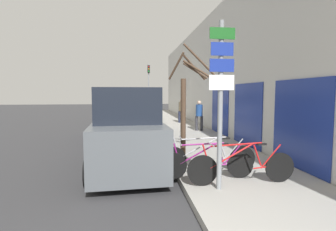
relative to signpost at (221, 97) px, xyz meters
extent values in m
plane|color=#333335|center=(-1.69, 7.20, -2.06)|extent=(80.00, 80.00, 0.00)
cube|color=#9E9B93|center=(0.91, 10.00, -1.98)|extent=(3.20, 32.00, 0.15)
cube|color=silver|center=(2.66, 10.00, 1.19)|extent=(0.20, 32.00, 6.50)
cube|color=navy|center=(2.54, 1.17, -0.73)|extent=(0.03, 2.34, 2.35)
cube|color=navy|center=(2.54, 4.29, -0.73)|extent=(0.03, 2.34, 2.35)
cube|color=navy|center=(2.54, 7.41, -0.73)|extent=(0.03, 2.34, 2.35)
cylinder|color=gray|center=(0.00, 0.01, -0.21)|extent=(0.10, 0.10, 3.40)
cube|color=#19591E|center=(0.00, -0.05, 1.23)|extent=(0.51, 0.02, 0.22)
cube|color=navy|center=(0.00, -0.05, 0.93)|extent=(0.46, 0.02, 0.26)
cube|color=navy|center=(0.00, -0.05, 0.61)|extent=(0.50, 0.02, 0.25)
cube|color=white|center=(0.00, -0.05, 0.28)|extent=(0.51, 0.02, 0.30)
cylinder|color=black|center=(-0.29, 0.23, -1.57)|extent=(0.67, 0.04, 0.67)
cylinder|color=black|center=(1.47, 0.23, -1.57)|extent=(0.67, 0.04, 0.67)
cylinder|color=red|center=(0.37, 0.23, -1.27)|extent=(0.99, 0.04, 0.55)
cylinder|color=red|center=(0.46, 0.23, -1.03)|extent=(1.15, 0.04, 0.09)
cylinder|color=red|center=(0.94, 0.23, -1.29)|extent=(0.21, 0.04, 0.48)
cylinder|color=red|center=(1.16, 0.23, -1.55)|extent=(0.62, 0.03, 0.08)
cylinder|color=red|center=(1.25, 0.23, -1.32)|extent=(0.46, 0.03, 0.53)
cylinder|color=red|center=(-0.20, 0.23, -1.29)|extent=(0.21, 0.03, 0.58)
cube|color=black|center=(1.03, 0.23, -1.04)|extent=(0.20, 0.08, 0.04)
cylinder|color=#99999E|center=(-0.11, 0.23, -1.01)|extent=(0.03, 0.44, 0.02)
cylinder|color=black|center=(-0.83, 0.77, -1.60)|extent=(0.62, 0.09, 0.62)
cylinder|color=black|center=(0.72, 0.62, -1.60)|extent=(0.62, 0.09, 0.62)
cylinder|color=#8C1E72|center=(-0.25, 0.72, -1.32)|extent=(0.87, 0.12, 0.51)
cylinder|color=#8C1E72|center=(-0.17, 0.71, -1.10)|extent=(1.01, 0.13, 0.08)
cylinder|color=#8C1E72|center=(0.25, 0.67, -1.34)|extent=(0.19, 0.05, 0.44)
cylinder|color=#8C1E72|center=(0.45, 0.65, -1.58)|extent=(0.55, 0.08, 0.07)
cylinder|color=#8C1E72|center=(0.52, 0.64, -1.36)|extent=(0.41, 0.07, 0.50)
cylinder|color=#8C1E72|center=(-0.75, 0.77, -1.34)|extent=(0.19, 0.05, 0.53)
cube|color=black|center=(0.33, 0.66, -1.10)|extent=(0.21, 0.10, 0.04)
cylinder|color=#99999E|center=(-0.67, 0.76, -1.08)|extent=(0.07, 0.44, 0.02)
cylinder|color=black|center=(-0.75, 1.26, -1.58)|extent=(0.65, 0.08, 0.65)
cylinder|color=black|center=(1.00, 1.14, -1.58)|extent=(0.65, 0.08, 0.65)
cylinder|color=#B7B7BC|center=(-0.10, 1.21, -1.28)|extent=(0.98, 0.10, 0.54)
cylinder|color=#B7B7BC|center=(-0.01, 1.21, -1.06)|extent=(1.14, 0.12, 0.08)
cylinder|color=#B7B7BC|center=(0.47, 1.17, -1.31)|extent=(0.21, 0.05, 0.47)
cylinder|color=#B7B7BC|center=(0.69, 1.16, -1.56)|extent=(0.62, 0.07, 0.08)
cylinder|color=#B7B7BC|center=(0.78, 1.15, -1.33)|extent=(0.46, 0.06, 0.52)
cylinder|color=#B7B7BC|center=(-0.67, 1.25, -1.31)|extent=(0.21, 0.05, 0.56)
cube|color=black|center=(0.56, 1.17, -1.06)|extent=(0.21, 0.09, 0.04)
cylinder|color=#99999E|center=(-0.58, 1.24, -1.03)|extent=(0.05, 0.44, 0.02)
cube|color=#51565B|center=(-1.91, 2.32, -1.28)|extent=(1.97, 4.41, 1.20)
cube|color=black|center=(-1.90, 2.15, -0.24)|extent=(1.71, 2.32, 0.89)
cylinder|color=black|center=(-2.86, 3.62, -1.74)|extent=(0.25, 0.64, 0.63)
cylinder|color=black|center=(-1.08, 3.70, -1.74)|extent=(0.25, 0.64, 0.63)
cylinder|color=black|center=(-2.75, 0.94, -1.74)|extent=(0.25, 0.64, 0.63)
cylinder|color=black|center=(-0.96, 1.02, -1.74)|extent=(0.25, 0.64, 0.63)
cube|color=navy|center=(-1.90, 7.53, -1.28)|extent=(2.13, 4.72, 1.21)
cube|color=black|center=(-1.91, 7.35, -0.29)|extent=(1.80, 2.50, 0.77)
cylinder|color=black|center=(-2.71, 9.02, -1.73)|extent=(0.26, 0.66, 0.65)
cylinder|color=black|center=(-0.89, 8.90, -1.73)|extent=(0.26, 0.66, 0.65)
cylinder|color=black|center=(-2.90, 6.17, -1.73)|extent=(0.26, 0.66, 0.65)
cylinder|color=black|center=(-1.08, 6.05, -1.73)|extent=(0.26, 0.66, 0.65)
cube|color=silver|center=(-1.80, 13.27, -1.28)|extent=(1.88, 4.48, 1.22)
cube|color=black|center=(-1.81, 13.10, -0.27)|extent=(1.65, 2.34, 0.80)
cylinder|color=black|center=(-2.66, 14.67, -1.75)|extent=(0.23, 0.61, 0.61)
cylinder|color=black|center=(-0.88, 14.63, -1.75)|extent=(0.23, 0.61, 0.61)
cylinder|color=black|center=(-2.72, 11.92, -1.75)|extent=(0.23, 0.61, 0.61)
cylinder|color=black|center=(-0.95, 11.88, -1.75)|extent=(0.23, 0.61, 0.61)
cylinder|color=#333338|center=(1.88, 8.35, -1.52)|extent=(0.14, 0.14, 0.77)
cylinder|color=#333338|center=(1.62, 8.41, -1.52)|extent=(0.14, 0.14, 0.77)
cylinder|color=navy|center=(1.75, 8.38, -0.84)|extent=(0.35, 0.35, 0.61)
sphere|color=tan|center=(1.75, 8.38, -0.43)|extent=(0.21, 0.21, 0.21)
cylinder|color=#1E2338|center=(1.38, 12.21, -1.52)|extent=(0.15, 0.15, 0.78)
cylinder|color=#1E2338|center=(1.65, 12.25, -1.52)|extent=(0.15, 0.15, 0.78)
cylinder|color=brown|center=(1.52, 12.23, -0.83)|extent=(0.36, 0.36, 0.61)
sphere|color=tan|center=(1.52, 12.23, -0.41)|extent=(0.21, 0.21, 0.21)
cylinder|color=#4C3828|center=(-0.18, 2.93, -0.69)|extent=(0.17, 0.17, 2.43)
cylinder|color=#4C3828|center=(0.20, 2.70, 0.79)|extent=(0.82, 0.53, 0.60)
cylinder|color=#4C3828|center=(0.21, 3.13, 0.87)|extent=(0.86, 0.48, 0.76)
cylinder|color=#4C3828|center=(-0.37, 3.15, 0.92)|extent=(0.46, 0.53, 0.84)
cylinder|color=#4C3828|center=(0.37, 2.93, 1.05)|extent=(1.15, 0.07, 1.10)
cylinder|color=#4C3828|center=(0.17, 2.84, 0.75)|extent=(0.76, 0.26, 0.53)
cylinder|color=gray|center=(-0.31, 17.78, 0.34)|extent=(0.10, 0.10, 4.50)
cube|color=black|center=(-0.31, 17.68, 2.14)|extent=(0.20, 0.16, 0.64)
sphere|color=red|center=(-0.31, 17.59, 2.34)|extent=(0.11, 0.11, 0.11)
sphere|color=orange|center=(-0.31, 17.59, 2.14)|extent=(0.11, 0.11, 0.11)
sphere|color=green|center=(-0.31, 17.59, 1.94)|extent=(0.11, 0.11, 0.11)
camera|label=1|loc=(-1.76, -5.07, 0.07)|focal=28.00mm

